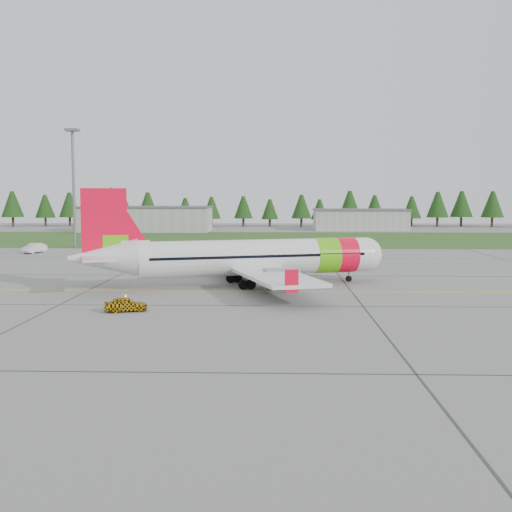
{
  "coord_description": "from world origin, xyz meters",
  "views": [
    {
      "loc": [
        2.92,
        -51.77,
        8.96
      ],
      "look_at": [
        0.97,
        9.3,
        3.23
      ],
      "focal_mm": 45.0,
      "sensor_mm": 36.0,
      "label": 1
    }
  ],
  "objects": [
    {
      "name": "grass_strip",
      "position": [
        0.0,
        82.0,
        0.01
      ],
      "size": [
        320.0,
        50.0,
        0.03
      ],
      "primitive_type": "cube",
      "color": "#30561E",
      "rests_on": "ground"
    },
    {
      "name": "service_van",
      "position": [
        -35.31,
        47.83,
        2.34
      ],
      "size": [
        1.98,
        1.92,
        4.68
      ],
      "primitive_type": "imported",
      "rotation": [
        0.0,
        0.0,
        -0.27
      ],
      "color": "silver",
      "rests_on": "ground"
    },
    {
      "name": "ground",
      "position": [
        0.0,
        0.0,
        0.0
      ],
      "size": [
        320.0,
        320.0,
        0.0
      ],
      "primitive_type": "plane",
      "color": "gray",
      "rests_on": "ground"
    },
    {
      "name": "floodlight_mast",
      "position": [
        -32.0,
        58.0,
        10.0
      ],
      "size": [
        0.5,
        0.5,
        20.0
      ],
      "primitive_type": "cylinder",
      "color": "slate",
      "rests_on": "ground"
    },
    {
      "name": "treeline",
      "position": [
        0.0,
        138.0,
        5.0
      ],
      "size": [
        160.0,
        8.0,
        10.0
      ],
      "primitive_type": null,
      "color": "#1C3F14",
      "rests_on": "ground"
    },
    {
      "name": "aircraft",
      "position": [
        0.23,
        12.06,
        2.8
      ],
      "size": [
        31.05,
        29.39,
        9.69
      ],
      "rotation": [
        0.0,
        0.0,
        0.31
      ],
      "color": "silver",
      "rests_on": "ground"
    },
    {
      "name": "follow_me_car",
      "position": [
        -8.78,
        -2.87,
        1.66
      ],
      "size": [
        1.46,
        1.6,
        3.32
      ],
      "primitive_type": "imported",
      "rotation": [
        0.0,
        0.0,
        1.85
      ],
      "color": "yellow",
      "rests_on": "ground"
    },
    {
      "name": "hangar_east",
      "position": [
        25.0,
        118.0,
        2.6
      ],
      "size": [
        24.0,
        12.0,
        5.2
      ],
      "primitive_type": "cube",
      "color": "#A8A8A3",
      "rests_on": "ground"
    },
    {
      "name": "hangar_west",
      "position": [
        -30.0,
        110.0,
        3.0
      ],
      "size": [
        32.0,
        14.0,
        6.0
      ],
      "primitive_type": "cube",
      "color": "#A8A8A3",
      "rests_on": "ground"
    },
    {
      "name": "taxi_guideline",
      "position": [
        0.0,
        8.0,
        0.01
      ],
      "size": [
        120.0,
        0.25,
        0.02
      ],
      "primitive_type": "cube",
      "color": "gold",
      "rests_on": "ground"
    }
  ]
}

